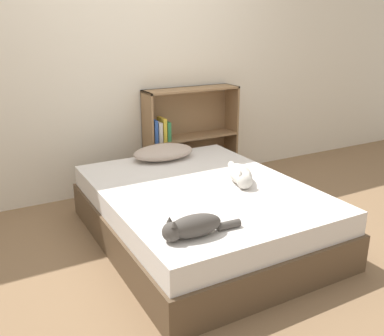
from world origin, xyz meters
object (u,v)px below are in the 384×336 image
pillow (163,152)px  bookshelf (186,135)px  cat_dark (192,227)px  cat_light (240,175)px  bed (201,213)px

pillow → bookshelf: size_ratio=0.57×
cat_dark → cat_light: bearing=-138.5°
pillow → cat_dark: 1.50m
cat_light → cat_dark: cat_light is taller
cat_light → bookshelf: 1.27m
bed → bookshelf: (0.51, 1.18, 0.29)m
cat_light → pillow: bearing=-140.2°
pillow → cat_light: bearing=-72.2°
bed → bookshelf: bearing=66.8°
cat_light → cat_dark: size_ratio=1.04×
pillow → bookshelf: (0.47, 0.44, 0.00)m
bed → cat_light: cat_light is taller
pillow → cat_dark: bearing=-109.1°
bed → pillow: (0.04, 0.75, 0.28)m
bookshelf → pillow: bearing=-137.0°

